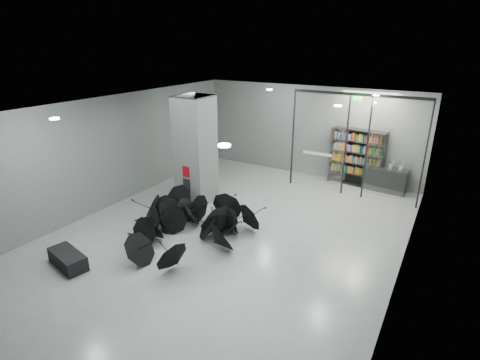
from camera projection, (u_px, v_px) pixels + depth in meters
The scene contains 10 objects.
room at pixel (223, 150), 10.58m from camera, with size 14.00×14.02×4.01m.
column at pixel (195, 150), 13.68m from camera, with size 1.20×1.20×4.00m, color slate.
fire_cabinet at pixel (186, 172), 13.41m from camera, with size 0.28×0.04×0.38m, color #A50A07.
info_panel at pixel (187, 184), 13.58m from camera, with size 0.30×0.03×0.42m, color black.
exit_sign at pixel (358, 99), 13.39m from camera, with size 0.30×0.06×0.15m, color #0CE533.
glass_partition at pixel (354, 142), 14.13m from camera, with size 5.06×0.08×4.00m.
bench at pixel (68, 259), 10.08m from camera, with size 1.30×0.56×0.42m, color black.
bookshelf at pixel (357, 158), 15.52m from camera, with size 2.18×0.44×2.40m, color black, non-canonical shape.
shop_counter at pixel (386, 179), 15.13m from camera, with size 1.64×0.65×0.98m, color black.
umbrella_cluster at pixel (190, 224), 11.78m from camera, with size 4.47×4.38×1.33m.
Camera 1 is at (5.59, -8.56, 5.76)m, focal length 27.76 mm.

